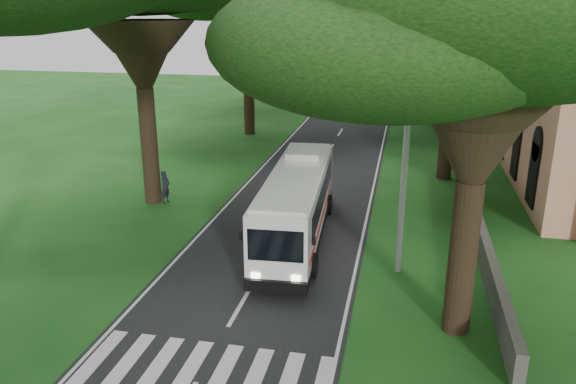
# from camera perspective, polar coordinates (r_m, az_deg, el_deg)

# --- Properties ---
(ground) EXTENTS (140.00, 140.00, 0.00)m
(ground) POSITION_cam_1_polar(r_m,az_deg,el_deg) (19.19, -6.58, -14.30)
(ground) COLOR #164915
(ground) RESTS_ON ground
(road) EXTENTS (8.00, 120.00, 0.04)m
(road) POSITION_cam_1_polar(r_m,az_deg,el_deg) (41.91, 4.17, 4.06)
(road) COLOR black
(road) RESTS_ON ground
(crosswalk) EXTENTS (8.00, 3.00, 0.01)m
(crosswalk) POSITION_cam_1_polar(r_m,az_deg,el_deg) (17.65, -8.70, -17.68)
(crosswalk) COLOR silver
(crosswalk) RESTS_ON ground
(property_wall) EXTENTS (0.35, 50.00, 1.20)m
(property_wall) POSITION_cam_1_polar(r_m,az_deg,el_deg) (40.60, 16.69, 3.72)
(property_wall) COLOR #383533
(property_wall) RESTS_ON ground
(pole_near) EXTENTS (1.60, 0.24, 8.00)m
(pole_near) POSITION_cam_1_polar(r_m,az_deg,el_deg) (22.13, 11.72, 1.85)
(pole_near) COLOR gray
(pole_near) RESTS_ON ground
(pole_mid) EXTENTS (1.60, 0.24, 8.00)m
(pole_mid) POSITION_cam_1_polar(r_m,az_deg,el_deg) (41.71, 12.11, 9.49)
(pole_mid) COLOR gray
(pole_mid) RESTS_ON ground
(pole_far) EXTENTS (1.60, 0.24, 8.00)m
(pole_far) POSITION_cam_1_polar(r_m,az_deg,el_deg) (61.56, 12.25, 12.22)
(pole_far) COLOR gray
(pole_far) RESTS_ON ground
(tree_r_near) EXTENTS (13.67, 13.67, 13.46)m
(tree_r_near) POSITION_cam_1_polar(r_m,az_deg,el_deg) (17.38, 19.84, 17.74)
(tree_r_near) COLOR black
(tree_r_near) RESTS_ON ground
(coach_bus) EXTENTS (3.14, 11.42, 3.33)m
(coach_bus) POSITION_cam_1_polar(r_m,az_deg,el_deg) (25.64, 0.90, -1.08)
(coach_bus) COLOR white
(coach_bus) RESTS_ON ground
(distant_car_b) EXTENTS (2.09, 3.85, 1.20)m
(distant_car_b) POSITION_cam_1_polar(r_m,az_deg,el_deg) (72.84, 5.30, 10.63)
(distant_car_b) COLOR navy
(distant_car_b) RESTS_ON road
(distant_car_c) EXTENTS (2.64, 4.35, 1.18)m
(distant_car_c) POSITION_cam_1_polar(r_m,az_deg,el_deg) (80.74, 8.75, 11.24)
(distant_car_c) COLOR maroon
(distant_car_c) RESTS_ON road
(pedestrian) EXTENTS (0.54, 0.73, 1.81)m
(pedestrian) POSITION_cam_1_polar(r_m,az_deg,el_deg) (31.45, -12.35, 0.50)
(pedestrian) COLOR black
(pedestrian) RESTS_ON ground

